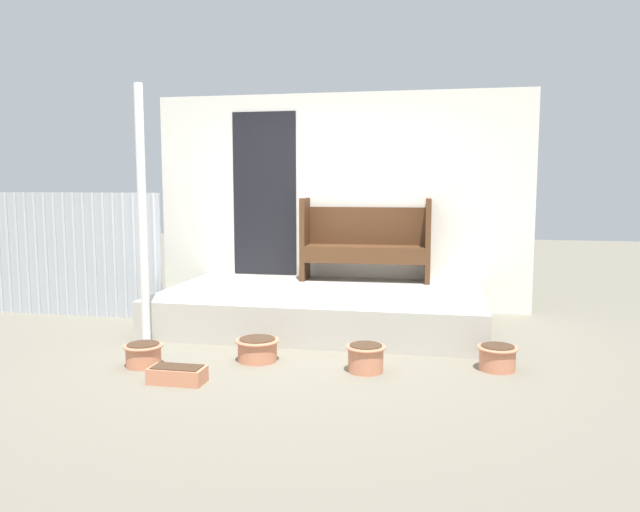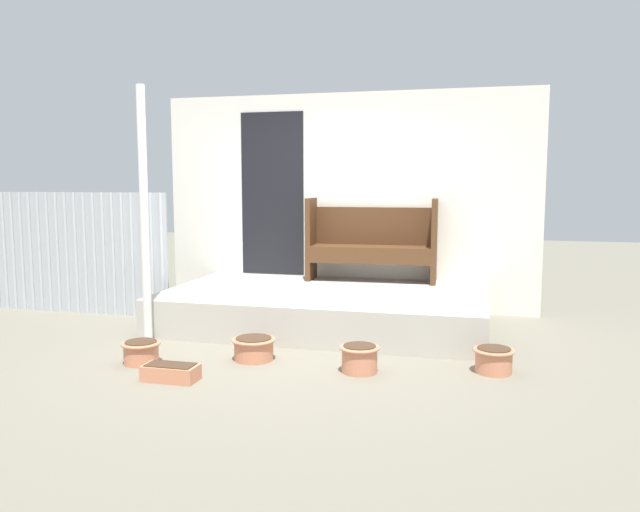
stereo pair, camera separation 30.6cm
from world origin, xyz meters
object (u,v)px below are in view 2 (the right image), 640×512
Objects in this scene: support_post at (144,217)px; flower_pot_left at (141,351)px; bench at (372,239)px; flower_pot_far_right at (494,359)px; flower_pot_right at (360,357)px; planter_box_rect at (171,372)px; flower_pot_middle at (254,347)px.

support_post is 1.32m from flower_pot_left.
bench is (1.85, 1.91, -0.34)m from support_post.
flower_pot_far_right is (1.36, -2.08, -0.76)m from bench.
flower_pot_far_right is (1.06, 0.26, -0.01)m from flower_pot_right.
bench is 2.47m from flower_pot_right.
flower_pot_left is at bearing 142.52° from planter_box_rect.
flower_pot_middle is (-0.66, -2.21, -0.76)m from bench.
flower_pot_right reaches higher than flower_pot_far_right.
flower_pot_left is (-1.55, -2.55, -0.77)m from bench.
bench is 2.43m from flower_pot_middle.
support_post is at bearing -136.32° from bench.
flower_pot_left is 0.99× the size of flower_pot_far_right.
flower_pot_left is at bearing -123.52° from bench.
bench is 3.21m from planter_box_rect.
bench is 4.61× the size of flower_pot_right.
flower_pot_far_right is (3.21, -0.17, -1.10)m from support_post.
support_post reaches higher than planter_box_rect.
flower_pot_left is 0.96m from flower_pot_middle.
planter_box_rect is at bearing -157.64° from flower_pot_right.
support_post is 3.40m from flower_pot_far_right.
bench is 3.96× the size of flower_pot_middle.
flower_pot_right is 1.50m from planter_box_rect.
flower_pot_middle is at bearing -176.28° from flower_pot_far_right.
flower_pot_right is at bearing -11.21° from support_post.
flower_pot_far_right is at bearing -3.03° from support_post.
support_post is 7.26× the size of flower_pot_far_right.
flower_pot_middle is 2.02m from flower_pot_far_right.
flower_pot_far_right is 0.78× the size of planter_box_rect.
support_post is 7.39× the size of flower_pot_right.
flower_pot_right is 0.77× the size of planter_box_rect.
flower_pot_far_right is at bearing 3.72° from flower_pot_middle.
support_post is at bearing 176.97° from flower_pot_far_right.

